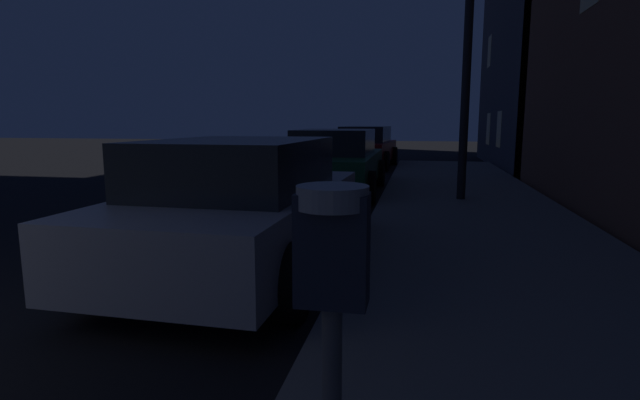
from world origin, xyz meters
TOP-DOWN VIEW (x-y plane):
  - parking_meter at (4.50, 0.57)m, footprint 0.19×0.19m
  - car_silver at (2.85, 4.31)m, footprint 2.13×4.21m
  - car_green at (2.85, 10.26)m, footprint 2.08×4.46m
  - car_red at (2.85, 16.65)m, footprint 2.13×4.29m
  - street_lamp at (5.52, 8.94)m, footprint 0.44×0.44m

SIDE VIEW (x-z plane):
  - car_green at x=2.85m, z-range 0.00..1.43m
  - car_silver at x=2.85m, z-range 0.00..1.43m
  - car_red at x=2.85m, z-range 0.00..1.43m
  - parking_meter at x=4.50m, z-range 0.49..1.80m
  - street_lamp at x=5.52m, z-range 1.03..6.37m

